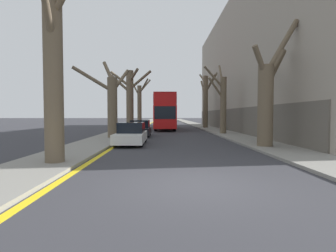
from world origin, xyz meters
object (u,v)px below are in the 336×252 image
parked_car_1 (140,129)px  street_tree_left_0 (52,59)px  street_tree_left_2 (130,97)px  street_tree_right_2 (206,99)px  parked_car_0 (131,134)px  street_tree_right_1 (222,102)px  street_tree_right_0 (267,96)px  street_tree_left_3 (140,103)px  double_decker_bus (165,110)px  street_tree_left_1 (111,103)px

parked_car_1 → street_tree_left_0: bearing=-98.8°
street_tree_left_0 → street_tree_left_2: size_ratio=1.14×
street_tree_right_2 → parked_car_0: (-7.77, -19.52, -3.36)m
street_tree_right_1 → street_tree_right_0: bearing=-88.7°
street_tree_right_1 → street_tree_right_2: (0.28, 11.43, 0.93)m
street_tree_left_3 → street_tree_right_0: bearing=-70.9°
street_tree_left_2 → double_decker_bus: (4.19, 1.82, -1.52)m
street_tree_right_2 → double_decker_bus: street_tree_right_2 is taller
double_decker_bus → parked_car_1: size_ratio=2.77×
double_decker_bus → street_tree_left_0: bearing=-99.9°
street_tree_right_2 → street_tree_left_3: bearing=147.5°
double_decker_bus → parked_car_0: double_decker_bus is taller
street_tree_left_2 → street_tree_left_3: street_tree_left_3 is taller
street_tree_right_0 → parked_car_0: (-7.71, 1.90, -2.23)m
street_tree_left_3 → street_tree_right_2: (9.58, -6.09, 0.34)m
double_decker_bus → street_tree_right_2: bearing=25.8°
street_tree_left_1 → street_tree_right_2: bearing=58.5°
street_tree_left_3 → parked_car_1: size_ratio=1.87×
street_tree_left_2 → parked_car_0: size_ratio=1.64×
street_tree_left_1 → parked_car_1: 3.65m
street_tree_right_0 → street_tree_left_0: bearing=-153.3°
street_tree_left_3 → parked_car_0: bearing=-86.0°
street_tree_right_2 → parked_car_0: bearing=-111.7°
street_tree_left_2 → parked_car_1: size_ratio=1.77×
street_tree_right_1 → street_tree_right_2: bearing=88.6°
street_tree_left_3 → parked_car_1: bearing=-84.7°
street_tree_left_1 → street_tree_left_3: street_tree_left_3 is taller
street_tree_right_0 → street_tree_left_1: bearing=150.0°
street_tree_right_1 → street_tree_right_2: street_tree_right_2 is taller
street_tree_right_1 → double_decker_bus: size_ratio=0.61×
street_tree_left_0 → street_tree_right_0: 10.89m
double_decker_bus → parked_car_0: 17.03m
street_tree_left_0 → street_tree_right_2: bearing=69.7°
parked_car_0 → parked_car_1: (0.00, 5.95, 0.01)m
street_tree_left_3 → double_decker_bus: size_ratio=0.68×
street_tree_right_0 → parked_car_0: size_ratio=1.60×
street_tree_right_0 → street_tree_right_1: street_tree_right_0 is taller
street_tree_right_2 → double_decker_bus: 6.43m
street_tree_left_2 → street_tree_left_3: size_ratio=0.95×
street_tree_left_1 → street_tree_right_0: size_ratio=0.85×
street_tree_left_2 → street_tree_right_0: 19.52m
parked_car_0 → double_decker_bus: bearing=82.7°
street_tree_left_2 → street_tree_left_1: bearing=-89.5°
street_tree_left_1 → street_tree_left_3: (0.14, 21.94, 0.92)m
street_tree_left_3 → street_tree_right_2: 11.35m
street_tree_left_1 → parked_car_0: bearing=-62.0°
street_tree_left_1 → street_tree_left_2: size_ratio=0.83×
street_tree_right_2 → parked_car_1: 15.99m
street_tree_left_3 → street_tree_right_0: size_ratio=1.08×
street_tree_right_1 → street_tree_right_2: size_ratio=0.90×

